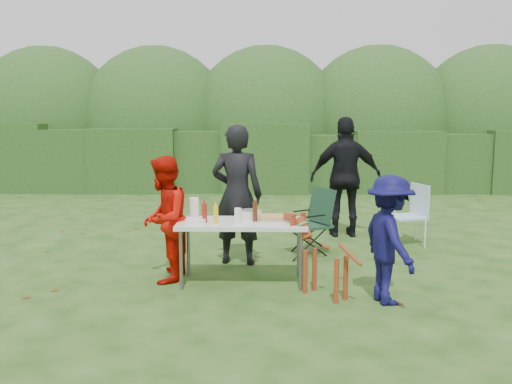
{
  "coord_description": "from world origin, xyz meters",
  "views": [
    {
      "loc": [
        0.11,
        -6.24,
        1.96
      ],
      "look_at": [
        -0.06,
        0.62,
        1.0
      ],
      "focal_mm": 38.0,
      "sensor_mm": 36.0,
      "label": 1
    }
  ],
  "objects_px": {
    "child": "(389,240)",
    "ketchup_bottle": "(205,213)",
    "camping_chair": "(309,221)",
    "beer_bottle": "(255,211)",
    "folding_table": "(242,226)",
    "paper_towel_roll": "(194,208)",
    "mustard_bottle": "(216,215)",
    "dog": "(325,259)",
    "person_black_puffy": "(346,177)",
    "person_red_jacket": "(164,219)",
    "person_cook": "(237,195)",
    "lawn_chair": "(406,214)"
  },
  "relations": [
    {
      "from": "beer_bottle",
      "to": "person_black_puffy",
      "type": "bearing_deg",
      "value": 61.18
    },
    {
      "from": "dog",
      "to": "person_black_puffy",
      "type": "bearing_deg",
      "value": -55.38
    },
    {
      "from": "person_cook",
      "to": "child",
      "type": "bearing_deg",
      "value": 146.82
    },
    {
      "from": "beer_bottle",
      "to": "paper_towel_roll",
      "type": "xyz_separation_m",
      "value": [
        -0.73,
        0.11,
        0.01
      ]
    },
    {
      "from": "child",
      "to": "beer_bottle",
      "type": "relative_size",
      "value": 5.68
    },
    {
      "from": "camping_chair",
      "to": "person_black_puffy",
      "type": "bearing_deg",
      "value": -150.96
    },
    {
      "from": "folding_table",
      "to": "beer_bottle",
      "type": "distance_m",
      "value": 0.23
    },
    {
      "from": "folding_table",
      "to": "paper_towel_roll",
      "type": "relative_size",
      "value": 5.77
    },
    {
      "from": "person_red_jacket",
      "to": "dog",
      "type": "bearing_deg",
      "value": 77.52
    },
    {
      "from": "person_black_puffy",
      "to": "camping_chair",
      "type": "height_order",
      "value": "person_black_puffy"
    },
    {
      "from": "paper_towel_roll",
      "to": "beer_bottle",
      "type": "bearing_deg",
      "value": -8.77
    },
    {
      "from": "person_red_jacket",
      "to": "dog",
      "type": "relative_size",
      "value": 1.69
    },
    {
      "from": "person_red_jacket",
      "to": "ketchup_bottle",
      "type": "height_order",
      "value": "person_red_jacket"
    },
    {
      "from": "person_cook",
      "to": "beer_bottle",
      "type": "xyz_separation_m",
      "value": [
        0.26,
        -0.85,
        -0.07
      ]
    },
    {
      "from": "person_red_jacket",
      "to": "child",
      "type": "xyz_separation_m",
      "value": [
        2.51,
        -0.72,
        -0.07
      ]
    },
    {
      "from": "person_black_puffy",
      "to": "person_red_jacket",
      "type": "bearing_deg",
      "value": 44.34
    },
    {
      "from": "person_black_puffy",
      "to": "mustard_bottle",
      "type": "height_order",
      "value": "person_black_puffy"
    },
    {
      "from": "folding_table",
      "to": "dog",
      "type": "bearing_deg",
      "value": -27.06
    },
    {
      "from": "folding_table",
      "to": "person_black_puffy",
      "type": "bearing_deg",
      "value": 58.74
    },
    {
      "from": "folding_table",
      "to": "ketchup_bottle",
      "type": "bearing_deg",
      "value": -168.17
    },
    {
      "from": "person_red_jacket",
      "to": "person_black_puffy",
      "type": "height_order",
      "value": "person_black_puffy"
    },
    {
      "from": "person_cook",
      "to": "paper_towel_roll",
      "type": "distance_m",
      "value": 0.88
    },
    {
      "from": "person_red_jacket",
      "to": "camping_chair",
      "type": "height_order",
      "value": "person_red_jacket"
    },
    {
      "from": "beer_bottle",
      "to": "person_red_jacket",
      "type": "bearing_deg",
      "value": 177.14
    },
    {
      "from": "ketchup_bottle",
      "to": "paper_towel_roll",
      "type": "relative_size",
      "value": 0.85
    },
    {
      "from": "ketchup_bottle",
      "to": "beer_bottle",
      "type": "distance_m",
      "value": 0.59
    },
    {
      "from": "child",
      "to": "ketchup_bottle",
      "type": "xyz_separation_m",
      "value": [
        -2.01,
        0.56,
        0.17
      ]
    },
    {
      "from": "person_cook",
      "to": "dog",
      "type": "relative_size",
      "value": 2.1
    },
    {
      "from": "lawn_chair",
      "to": "mustard_bottle",
      "type": "relative_size",
      "value": 4.68
    },
    {
      "from": "person_red_jacket",
      "to": "mustard_bottle",
      "type": "height_order",
      "value": "person_red_jacket"
    },
    {
      "from": "person_black_puffy",
      "to": "lawn_chair",
      "type": "height_order",
      "value": "person_black_puffy"
    },
    {
      "from": "person_cook",
      "to": "person_red_jacket",
      "type": "distance_m",
      "value": 1.16
    },
    {
      "from": "person_red_jacket",
      "to": "ketchup_bottle",
      "type": "distance_m",
      "value": 0.53
    },
    {
      "from": "person_cook",
      "to": "paper_towel_roll",
      "type": "relative_size",
      "value": 7.16
    },
    {
      "from": "dog",
      "to": "lawn_chair",
      "type": "xyz_separation_m",
      "value": [
        1.49,
        2.5,
        0.05
      ]
    },
    {
      "from": "camping_chair",
      "to": "child",
      "type": "bearing_deg",
      "value": 77.16
    },
    {
      "from": "lawn_chair",
      "to": "beer_bottle",
      "type": "distance_m",
      "value": 3.06
    },
    {
      "from": "child",
      "to": "ketchup_bottle",
      "type": "height_order",
      "value": "child"
    },
    {
      "from": "mustard_bottle",
      "to": "child",
      "type": "bearing_deg",
      "value": -15.61
    },
    {
      "from": "lawn_chair",
      "to": "paper_towel_roll",
      "type": "relative_size",
      "value": 3.6
    },
    {
      "from": "folding_table",
      "to": "paper_towel_roll",
      "type": "distance_m",
      "value": 0.62
    },
    {
      "from": "person_cook",
      "to": "child",
      "type": "height_order",
      "value": "person_cook"
    },
    {
      "from": "child",
      "to": "lawn_chair",
      "type": "xyz_separation_m",
      "value": [
        0.84,
        2.67,
        -0.21
      ]
    },
    {
      "from": "person_red_jacket",
      "to": "lawn_chair",
      "type": "height_order",
      "value": "person_red_jacket"
    },
    {
      "from": "mustard_bottle",
      "to": "paper_towel_roll",
      "type": "bearing_deg",
      "value": 138.47
    },
    {
      "from": "folding_table",
      "to": "person_red_jacket",
      "type": "height_order",
      "value": "person_red_jacket"
    },
    {
      "from": "camping_chair",
      "to": "beer_bottle",
      "type": "xyz_separation_m",
      "value": [
        -0.73,
        -1.35,
        0.38
      ]
    },
    {
      "from": "folding_table",
      "to": "dog",
      "type": "height_order",
      "value": "dog"
    },
    {
      "from": "folding_table",
      "to": "person_red_jacket",
      "type": "distance_m",
      "value": 0.93
    },
    {
      "from": "folding_table",
      "to": "mustard_bottle",
      "type": "bearing_deg",
      "value": -156.29
    }
  ]
}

